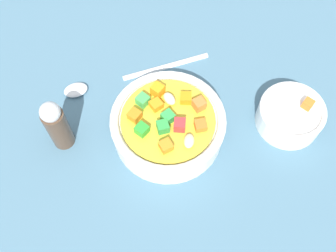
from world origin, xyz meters
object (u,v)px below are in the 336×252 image
at_px(spoon, 124,77).
at_px(pepper_shaker, 57,125).
at_px(side_bowl_small, 290,115).
at_px(soup_bowl_main, 168,125).

bearing_deg(spoon, pepper_shaker, 34.27).
height_order(spoon, pepper_shaker, pepper_shaker).
height_order(side_bowl_small, pepper_shaker, pepper_shaker).
distance_m(side_bowl_small, pepper_shaker, 0.33).
bearing_deg(side_bowl_small, spoon, 76.03).
xyz_separation_m(soup_bowl_main, pepper_shaker, (-0.02, 0.15, 0.02)).
height_order(soup_bowl_main, pepper_shaker, pepper_shaker).
bearing_deg(spoon, side_bowl_small, 143.47).
bearing_deg(soup_bowl_main, pepper_shaker, 97.98).
bearing_deg(soup_bowl_main, spoon, 39.04).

